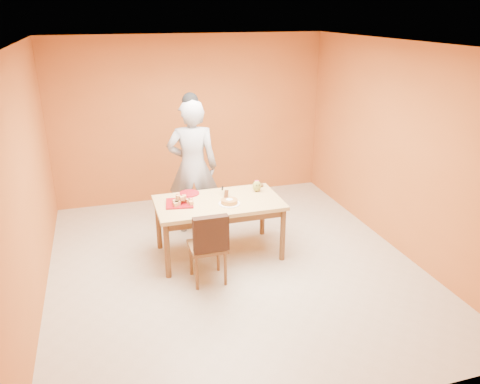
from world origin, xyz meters
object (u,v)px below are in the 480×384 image
object	(u,v)px
egg_ornament	(257,186)
magenta_glass	(257,184)
checker_tin	(260,185)
red_dinner_plate	(189,193)
sponge_cake	(229,201)
dining_table	(219,208)
pastry_platter	(180,203)
dining_chair	(208,245)
person	(193,167)

from	to	relation	value
egg_ornament	magenta_glass	world-z (taller)	egg_ornament
egg_ornament	checker_tin	size ratio (longest dim) A/B	1.53
red_dinner_plate	sponge_cake	size ratio (longest dim) A/B	1.25
sponge_cake	egg_ornament	size ratio (longest dim) A/B	1.42
sponge_cake	egg_ornament	xyz separation A→B (m)	(0.47, 0.32, 0.04)
dining_table	red_dinner_plate	xyz separation A→B (m)	(-0.31, 0.35, 0.10)
pastry_platter	checker_tin	bearing A→B (deg)	14.50
red_dinner_plate	sponge_cake	distance (m)	0.64
dining_chair	dining_table	bearing A→B (deg)	64.36
dining_table	checker_tin	size ratio (longest dim) A/B	16.42
pastry_platter	dining_table	bearing A→B (deg)	-5.37
dining_chair	pastry_platter	bearing A→B (deg)	107.10
person	egg_ornament	xyz separation A→B (m)	(0.74, -0.64, -0.13)
dining_table	sponge_cake	size ratio (longest dim) A/B	7.57
pastry_platter	magenta_glass	bearing A→B (deg)	14.54
dining_table	red_dinner_plate	size ratio (longest dim) A/B	6.04
red_dinner_plate	magenta_glass	world-z (taller)	magenta_glass
person	magenta_glass	size ratio (longest dim) A/B	22.13
dining_chair	red_dinner_plate	bearing A→B (deg)	91.02
dining_chair	magenta_glass	size ratio (longest dim) A/B	10.54
red_dinner_plate	checker_tin	distance (m)	0.99
egg_ornament	checker_tin	xyz separation A→B (m)	(0.10, 0.17, -0.06)
dining_chair	red_dinner_plate	xyz separation A→B (m)	(-0.02, 0.96, 0.29)
person	red_dinner_plate	size ratio (longest dim) A/B	7.31
pastry_platter	magenta_glass	size ratio (longest dim) A/B	3.86
person	sponge_cake	distance (m)	1.01
person	sponge_cake	size ratio (longest dim) A/B	9.16
person	pastry_platter	world-z (taller)	person
magenta_glass	dining_chair	bearing A→B (deg)	-134.29
dining_table	checker_tin	xyz separation A→B (m)	(0.68, 0.35, 0.11)
egg_ornament	checker_tin	distance (m)	0.21
person	egg_ornament	bearing A→B (deg)	149.81
pastry_platter	checker_tin	world-z (taller)	checker_tin
person	sponge_cake	bearing A→B (deg)	116.38
magenta_glass	pastry_platter	bearing A→B (deg)	-165.46
checker_tin	pastry_platter	bearing A→B (deg)	-165.50
red_dinner_plate	sponge_cake	xyz separation A→B (m)	(0.41, -0.49, 0.03)
dining_table	dining_chair	world-z (taller)	dining_chair
person	dining_table	bearing A→B (deg)	112.01
dining_table	pastry_platter	xyz separation A→B (m)	(-0.49, 0.05, 0.10)
dining_table	person	size ratio (longest dim) A/B	0.83
dining_chair	person	size ratio (longest dim) A/B	0.48
red_dinner_plate	egg_ornament	distance (m)	0.91
dining_table	pastry_platter	size ratio (longest dim) A/B	4.74
red_dinner_plate	sponge_cake	bearing A→B (deg)	-49.73
magenta_glass	person	bearing A→B (deg)	148.64
egg_ornament	dining_table	bearing A→B (deg)	-154.97
red_dinner_plate	magenta_glass	bearing A→B (deg)	-0.68
person	dining_chair	bearing A→B (deg)	95.71
person	red_dinner_plate	bearing A→B (deg)	83.51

